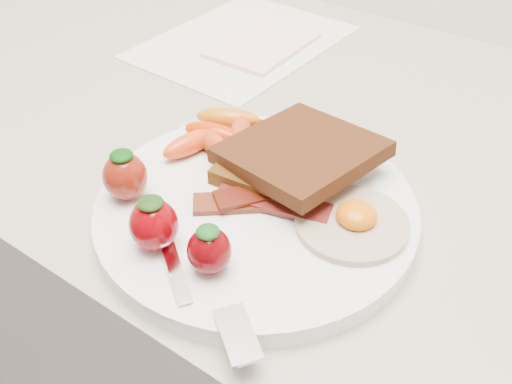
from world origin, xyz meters
The scene contains 11 objects.
counter centered at (0.00, 1.70, 0.45)m, with size 2.00×0.60×0.90m, color gray.
plate centered at (0.00, 1.54, 0.91)m, with size 0.27×0.27×0.02m, color white.
toast_lower centered at (0.00, 1.59, 0.93)m, with size 0.10×0.10×0.01m, color black.
toast_upper centered at (0.01, 1.60, 0.94)m, with size 0.12×0.12×0.01m, color black.
fried_egg centered at (0.08, 1.56, 0.92)m, with size 0.09×0.09×0.02m.
bacon_strips centered at (0.01, 1.55, 0.92)m, with size 0.11×0.10×0.01m.
baby_carrots centered at (-0.08, 1.59, 0.93)m, with size 0.08×0.11×0.02m.
strawberries centered at (-0.04, 1.47, 0.94)m, with size 0.14×0.07×0.05m.
fork centered at (0.02, 1.44, 0.92)m, with size 0.16×0.09×0.00m.
paper_sheet centered at (-0.21, 1.81, 0.90)m, with size 0.20×0.27×0.00m, color silver.
notepad centered at (-0.18, 1.82, 0.91)m, with size 0.10×0.14×0.01m, color #FFC9CE.
Camera 1 is at (0.21, 1.25, 1.23)m, focal length 40.00 mm.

